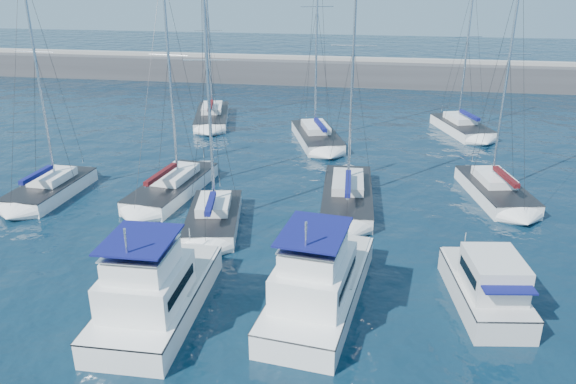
% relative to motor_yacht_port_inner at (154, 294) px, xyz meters
% --- Properties ---
extents(ground, '(220.00, 220.00, 0.00)m').
position_rel_motor_yacht_port_inner_xyz_m(ground, '(2.33, 3.50, -1.13)').
color(ground, black).
rests_on(ground, ground).
extents(breakwater, '(160.00, 6.00, 4.45)m').
position_rel_motor_yacht_port_inner_xyz_m(breakwater, '(2.33, 55.50, -0.08)').
color(breakwater, '#424244').
rests_on(breakwater, ground).
extents(motor_yacht_port_inner, '(3.78, 8.68, 4.69)m').
position_rel_motor_yacht_port_inner_xyz_m(motor_yacht_port_inner, '(0.00, 0.00, 0.00)').
color(motor_yacht_port_inner, white).
rests_on(motor_yacht_port_inner, ground).
extents(motor_yacht_stbd_inner, '(4.65, 10.07, 4.69)m').
position_rel_motor_yacht_port_inner_xyz_m(motor_yacht_stbd_inner, '(7.00, 1.93, 0.00)').
color(motor_yacht_stbd_inner, white).
rests_on(motor_yacht_stbd_inner, ground).
extents(motor_yacht_stbd_outer, '(3.63, 6.77, 3.20)m').
position_rel_motor_yacht_port_inner_xyz_m(motor_yacht_stbd_outer, '(14.56, 3.24, -0.19)').
color(motor_yacht_stbd_outer, silver).
rests_on(motor_yacht_stbd_outer, ground).
extents(sailboat_mid_a, '(3.35, 7.16, 15.25)m').
position_rel_motor_yacht_port_inner_xyz_m(sailboat_mid_a, '(-12.39, 12.32, -0.59)').
color(sailboat_mid_a, white).
rests_on(sailboat_mid_a, ground).
extents(sailboat_mid_b, '(4.06, 9.00, 14.80)m').
position_rel_motor_yacht_port_inner_xyz_m(sailboat_mid_b, '(-4.35, 14.04, -0.62)').
color(sailboat_mid_b, white).
rests_on(sailboat_mid_b, ground).
extents(sailboat_mid_c, '(4.14, 7.31, 15.60)m').
position_rel_motor_yacht_port_inner_xyz_m(sailboat_mid_c, '(-0.13, 9.54, -0.58)').
color(sailboat_mid_c, white).
rests_on(sailboat_mid_c, ground).
extents(sailboat_mid_d, '(3.66, 9.54, 16.09)m').
position_rel_motor_yacht_port_inner_xyz_m(sailboat_mid_d, '(7.53, 14.46, -0.61)').
color(sailboat_mid_d, silver).
rests_on(sailboat_mid_d, ground).
extents(sailboat_mid_e, '(4.61, 8.21, 15.02)m').
position_rel_motor_yacht_port_inner_xyz_m(sailboat_mid_e, '(17.28, 17.01, -0.60)').
color(sailboat_mid_e, white).
rests_on(sailboat_mid_e, ground).
extents(sailboat_back_a, '(5.14, 9.80, 13.99)m').
position_rel_motor_yacht_port_inner_xyz_m(sailboat_back_a, '(-7.32, 33.34, -0.63)').
color(sailboat_back_a, white).
rests_on(sailboat_back_a, ground).
extents(sailboat_back_b, '(5.70, 9.15, 18.42)m').
position_rel_motor_yacht_port_inner_xyz_m(sailboat_back_b, '(3.92, 27.83, -0.57)').
color(sailboat_back_b, white).
rests_on(sailboat_back_b, ground).
extents(sailboat_back_c, '(5.38, 8.20, 13.79)m').
position_rel_motor_yacht_port_inner_xyz_m(sailboat_back_c, '(16.97, 33.23, -0.62)').
color(sailboat_back_c, white).
rests_on(sailboat_back_c, ground).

